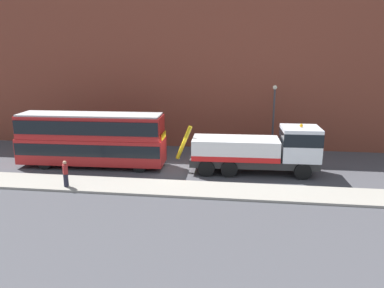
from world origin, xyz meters
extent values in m
plane|color=#424247|center=(0.00, 0.00, 0.00)|extent=(120.00, 120.00, 0.00)
cube|color=gray|center=(0.00, -4.20, 0.07)|extent=(60.00, 2.80, 0.15)
cube|color=brown|center=(0.00, 7.43, 8.00)|extent=(60.00, 1.20, 16.00)
cube|color=#2D2D2D|center=(5.54, -0.13, 0.85)|extent=(9.07, 2.50, 0.55)
cube|color=silver|center=(8.73, -0.03, 2.28)|extent=(2.68, 2.68, 2.30)
cube|color=black|center=(8.73, -0.03, 2.73)|extent=(2.71, 2.71, 0.90)
cube|color=silver|center=(4.24, -0.17, 1.83)|extent=(6.18, 2.80, 1.40)
cube|color=red|center=(4.24, -0.17, 1.31)|extent=(6.18, 2.85, 0.36)
cylinder|color=#B79914|center=(0.53, -0.29, 2.13)|extent=(1.24, 0.32, 2.52)
sphere|color=orange|center=(8.73, -0.03, 3.55)|extent=(0.24, 0.24, 0.24)
cylinder|color=black|center=(8.80, 1.09, 0.58)|extent=(1.17, 0.38, 1.16)
cylinder|color=black|center=(8.87, -1.13, 0.58)|extent=(1.17, 0.38, 1.16)
cylinder|color=black|center=(3.80, 0.92, 0.58)|extent=(1.17, 0.38, 1.16)
cylinder|color=black|center=(3.87, -1.30, 0.58)|extent=(1.17, 0.38, 1.16)
cylinder|color=black|center=(2.20, 0.87, 0.58)|extent=(1.17, 0.38, 1.16)
cylinder|color=black|center=(2.27, -1.35, 0.58)|extent=(1.17, 0.38, 1.16)
cube|color=#AD1E1E|center=(-6.54, -0.13, 1.29)|extent=(11.08, 2.86, 1.90)
cube|color=#AD1E1E|center=(-6.54, -0.13, 3.09)|extent=(10.85, 2.75, 1.70)
cube|color=black|center=(-6.54, -0.13, 1.54)|extent=(10.97, 2.90, 0.90)
cube|color=black|center=(-6.54, -0.13, 3.19)|extent=(10.75, 2.90, 1.00)
cube|color=#B2B2B2|center=(-6.54, -0.13, 4.00)|extent=(10.63, 2.64, 0.12)
cube|color=yellow|center=(-1.02, 0.05, 2.54)|extent=(0.11, 1.50, 0.44)
cylinder|color=black|center=(-2.67, 1.08, 0.52)|extent=(1.05, 0.33, 1.04)
cylinder|color=black|center=(-2.60, -1.08, 0.52)|extent=(1.05, 0.33, 1.04)
cylinder|color=black|center=(-9.87, 0.84, 0.52)|extent=(1.05, 0.33, 1.04)
cylinder|color=black|center=(-9.80, -1.32, 0.52)|extent=(1.05, 0.33, 1.04)
cylinder|color=#232333|center=(-6.37, -4.96, 0.57)|extent=(0.42, 0.42, 0.85)
cube|color=maroon|center=(-6.37, -4.96, 1.31)|extent=(0.45, 0.48, 0.62)
sphere|color=tan|center=(-6.37, -4.96, 1.74)|extent=(0.24, 0.24, 0.24)
cylinder|color=#38383D|center=(7.24, 5.23, 2.75)|extent=(0.16, 0.16, 5.50)
sphere|color=#EAE5C6|center=(7.24, 5.23, 5.65)|extent=(0.36, 0.36, 0.36)
camera|label=1|loc=(4.63, -26.64, 8.68)|focal=35.55mm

